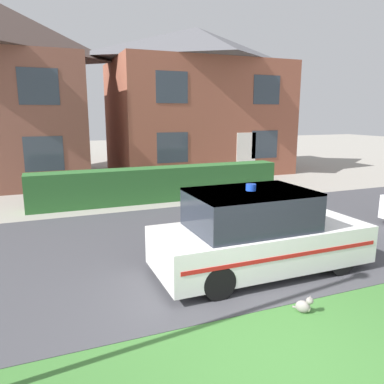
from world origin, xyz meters
TOP-DOWN VIEW (x-y plane):
  - ground_plane at (0.00, 0.00)m, footprint 80.00×80.00m
  - road_strip at (0.00, 4.20)m, footprint 28.00×6.61m
  - lawn_verge at (0.00, -0.09)m, footprint 28.00×1.97m
  - garden_hedge at (1.16, 8.62)m, footprint 8.66×0.79m
  - police_car at (1.08, 2.23)m, footprint 4.07×1.68m
  - cat at (0.93, 0.62)m, footprint 0.26×0.32m
  - house_right at (4.98, 14.59)m, footprint 8.81×6.01m

SIDE VIEW (x-z plane):
  - ground_plane at x=0.00m, z-range 0.00..0.00m
  - lawn_verge at x=0.00m, z-range 0.00..0.01m
  - road_strip at x=0.00m, z-range 0.00..0.01m
  - cat at x=0.93m, z-range -0.03..0.25m
  - garden_hedge at x=1.16m, z-range 0.00..1.16m
  - police_car at x=1.08m, z-range -0.09..1.60m
  - house_right at x=4.98m, z-range 0.06..7.19m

